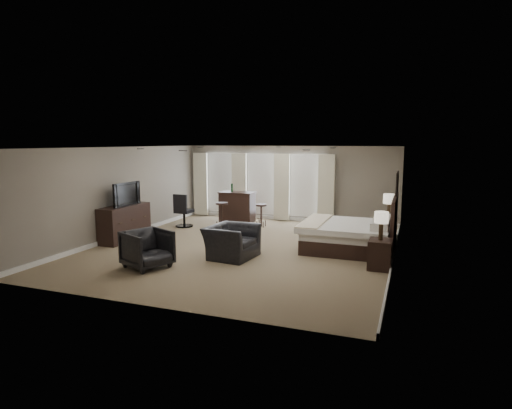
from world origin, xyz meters
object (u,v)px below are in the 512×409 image
(lamp_far, at_px, (389,206))
(desk_chair, at_px, (184,210))
(dresser, at_px, (125,223))
(tv, at_px, (124,203))
(nightstand_near, at_px, (380,254))
(bed, at_px, (349,222))
(armchair_far, at_px, (147,247))
(bar_stool_left, at_px, (222,215))
(lamp_near, at_px, (381,226))
(bar_counter, at_px, (237,207))
(nightstand_far, at_px, (388,229))
(armchair_near, at_px, (232,236))
(bar_stool_right, at_px, (261,215))

(lamp_far, bearing_deg, desk_chair, -177.30)
(dresser, bearing_deg, tv, -90.00)
(nightstand_near, distance_m, desk_chair, 6.84)
(bed, height_order, armchair_far, bed)
(nightstand_near, height_order, dresser, dresser)
(tv, relative_size, bar_stool_left, 1.38)
(bar_stool_left, bearing_deg, lamp_near, -29.61)
(bed, bearing_deg, bar_counter, 148.22)
(nightstand_near, bearing_deg, lamp_far, 90.00)
(bed, distance_m, armchair_far, 5.01)
(nightstand_far, height_order, bar_counter, bar_counter)
(nightstand_near, height_order, lamp_far, lamp_far)
(nightstand_near, xyz_separation_m, armchair_near, (-3.40, -0.26, 0.20))
(bar_stool_left, bearing_deg, desk_chair, -165.80)
(nightstand_far, xyz_separation_m, bar_stool_right, (-3.98, 0.59, 0.05))
(tv, bearing_deg, bar_counter, -26.88)
(dresser, distance_m, tv, 0.57)
(bed, xyz_separation_m, desk_chair, (-5.43, 1.15, -0.16))
(nightstand_near, relative_size, bar_stool_right, 0.87)
(bar_stool_right, relative_size, desk_chair, 0.68)
(armchair_near, xyz_separation_m, armchair_far, (-1.40, -1.41, -0.06))
(dresser, xyz_separation_m, armchair_near, (3.52, -0.61, 0.02))
(tv, xyz_separation_m, bar_stool_right, (2.94, 3.14, -0.69))
(nightstand_near, xyz_separation_m, armchair_far, (-4.79, -1.68, 0.14))
(tv, distance_m, armchair_far, 3.00)
(lamp_near, relative_size, lamp_far, 0.91)
(dresser, height_order, desk_chair, desk_chair)
(bed, height_order, dresser, bed)
(armchair_far, relative_size, bar_stool_right, 1.24)
(bar_counter, bearing_deg, lamp_far, -12.60)
(nightstand_near, xyz_separation_m, tv, (-6.92, 0.35, 0.74))
(dresser, bearing_deg, lamp_near, -2.90)
(bar_stool_right, bearing_deg, lamp_near, -41.23)
(armchair_near, relative_size, bar_stool_right, 1.60)
(lamp_near, distance_m, armchair_far, 5.10)
(bed, bearing_deg, lamp_near, -58.46)
(nightstand_near, relative_size, tv, 0.57)
(bed, relative_size, bar_stool_left, 2.72)
(bar_counter, bearing_deg, armchair_far, -87.35)
(armchair_near, height_order, bar_stool_left, armchair_near)
(bed, xyz_separation_m, nightstand_far, (0.89, 1.45, -0.39))
(bar_counter, bearing_deg, desk_chair, -131.58)
(nightstand_near, distance_m, dresser, 6.93)
(lamp_near, height_order, bar_counter, lamp_near)
(bed, distance_m, tv, 6.14)
(armchair_far, height_order, desk_chair, desk_chair)
(nightstand_far, distance_m, desk_chair, 6.33)
(bar_counter, bearing_deg, bed, -31.78)
(bed, height_order, bar_stool_right, bed)
(nightstand_far, bearing_deg, bar_stool_left, 179.92)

